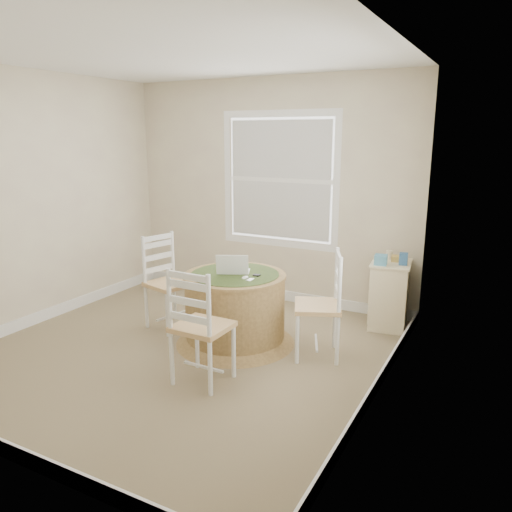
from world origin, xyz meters
The scene contains 14 objects.
room centered at (0.17, 0.16, 1.30)m, with size 3.64×3.64×2.64m.
round_table centered at (0.33, 0.42, 0.38)m, with size 1.14×1.14×0.69m.
chair_left centered at (-0.46, 0.46, 0.47)m, with size 0.42×0.40×0.95m, color white, non-canonical shape.
chair_near centered at (0.49, -0.38, 0.47)m, with size 0.42×0.40×0.95m, color white, non-canonical shape.
chair_right centered at (1.13, 0.51, 0.47)m, with size 0.42×0.40×0.95m, color white, non-canonical shape.
laptop centered at (0.30, 0.44, 0.72)m, with size 0.38×0.36×0.21m.
mouse centered at (0.49, 0.33, 0.69)m, with size 0.05×0.09×0.03m, color white.
phone centered at (0.56, 0.30, 0.69)m, with size 0.04×0.09×0.02m, color #B7BABF.
keys centered at (0.55, 0.45, 0.69)m, with size 0.06×0.05×0.03m, color black.
corner_chest centered at (1.53, 1.54, 0.35)m, with size 0.45×0.57×0.69m.
tissue_box centered at (1.47, 1.40, 0.74)m, with size 0.12×0.12×0.10m, color #5199BA.
box_yellow centered at (1.59, 1.59, 0.72)m, with size 0.15×0.10×0.06m, color gold.
box_blue centered at (1.65, 1.49, 0.75)m, with size 0.08×0.08×0.12m, color #326196.
cup_cream centered at (1.49, 1.65, 0.74)m, with size 0.07×0.07×0.09m, color beige.
Camera 1 is at (2.60, -3.47, 1.96)m, focal length 35.00 mm.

